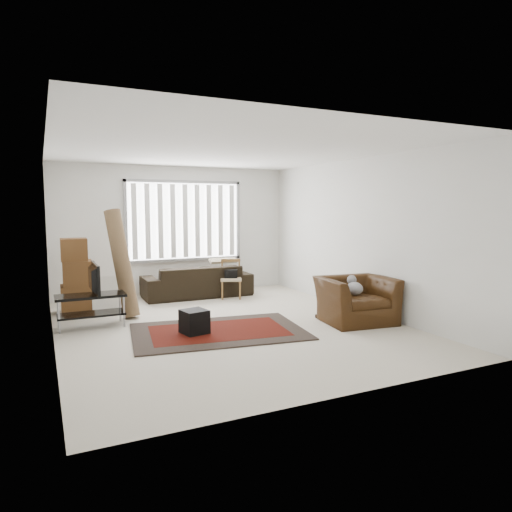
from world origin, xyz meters
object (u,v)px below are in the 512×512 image
(sofa, at_px, (197,276))
(side_chair, at_px, (231,277))
(tv_stand, at_px, (91,304))
(armchair, at_px, (356,296))
(moving_boxes, at_px, (76,278))

(sofa, bearing_deg, side_chair, 142.48)
(tv_stand, relative_size, sofa, 0.46)
(sofa, xyz_separation_m, side_chair, (0.57, -0.45, 0.01))
(side_chair, xyz_separation_m, armchair, (1.07, -2.69, -0.02))
(tv_stand, distance_m, armchair, 4.16)
(tv_stand, relative_size, side_chair, 1.31)
(tv_stand, distance_m, moving_boxes, 1.21)
(moving_boxes, xyz_separation_m, sofa, (2.36, 0.48, -0.18))
(moving_boxes, bearing_deg, sofa, 11.58)
(side_chair, bearing_deg, armchair, -47.06)
(side_chair, bearing_deg, moving_boxes, -158.12)
(moving_boxes, relative_size, sofa, 0.59)
(tv_stand, xyz_separation_m, armchair, (3.89, -1.48, 0.05))
(tv_stand, height_order, armchair, armchair)
(moving_boxes, height_order, side_chair, moving_boxes)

